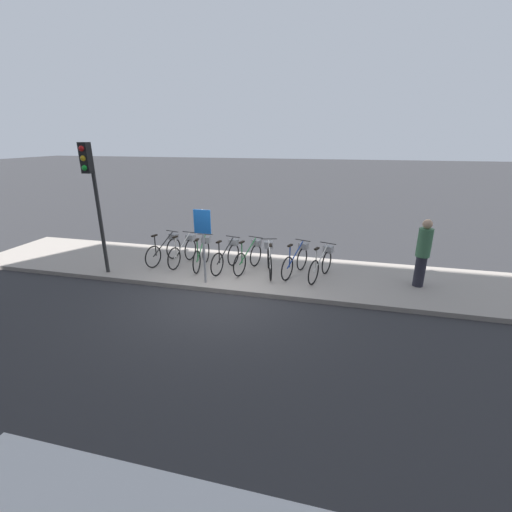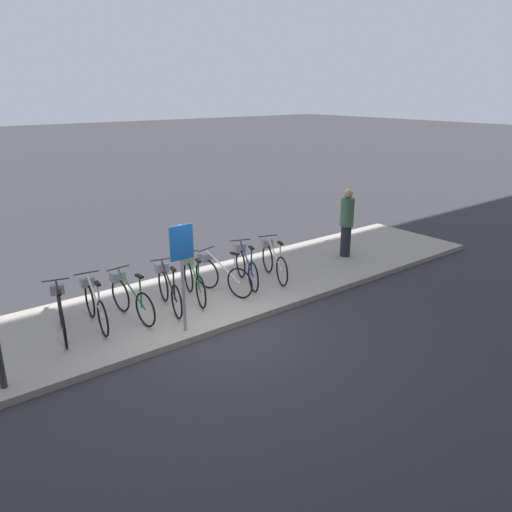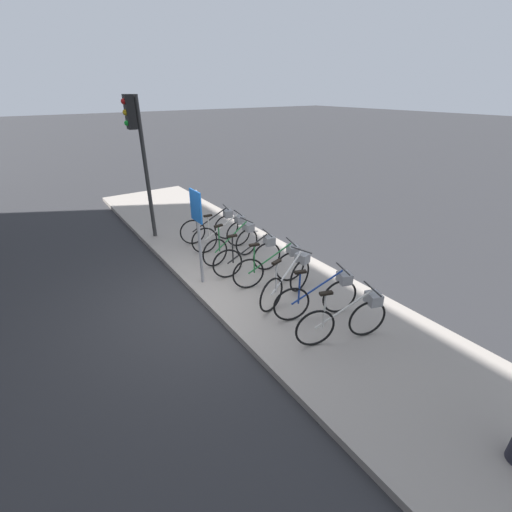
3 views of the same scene
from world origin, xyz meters
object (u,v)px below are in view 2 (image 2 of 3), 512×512
parked_bicycle_0 (61,311)px  parked_bicycle_5 (219,273)px  sign_post (182,260)px  parked_bicycle_6 (245,264)px  parked_bicycle_1 (94,302)px  parked_bicycle_4 (193,278)px  parked_bicycle_3 (168,287)px  parked_bicycle_7 (273,259)px  pedestrian (347,221)px  parked_bicycle_2 (129,296)px

parked_bicycle_0 → parked_bicycle_5: size_ratio=1.01×
parked_bicycle_0 → sign_post: 2.32m
parked_bicycle_0 → parked_bicycle_6: size_ratio=1.03×
parked_bicycle_0 → parked_bicycle_1: (0.60, 0.01, 0.00)m
parked_bicycle_1 → parked_bicycle_4: 2.05m
parked_bicycle_3 → parked_bicycle_6: same height
parked_bicycle_5 → parked_bicycle_6: size_ratio=1.02×
parked_bicycle_7 → parked_bicycle_3: bearing=-179.9°
parked_bicycle_3 → parked_bicycle_5: (1.23, 0.03, 0.00)m
parked_bicycle_3 → parked_bicycle_5: same height
sign_post → pedestrian: bearing=11.6°
parked_bicycle_6 → parked_bicycle_7: 0.71m
parked_bicycle_1 → sign_post: bearing=-46.9°
parked_bicycle_2 → parked_bicycle_4: same height
parked_bicycle_5 → parked_bicycle_6: 0.76m
parked_bicycle_7 → pedestrian: (2.45, 0.03, 0.49)m
parked_bicycle_1 → parked_bicycle_2: bearing=-10.2°
parked_bicycle_0 → parked_bicycle_7: 4.69m
parked_bicycle_1 → parked_bicycle_6: (3.39, -0.04, 0.00)m
parked_bicycle_4 → parked_bicycle_3: bearing=-169.6°
parked_bicycle_7 → pedestrian: bearing=0.8°
parked_bicycle_7 → pedestrian: 2.50m
parked_bicycle_2 → parked_bicycle_3: same height
parked_bicycle_6 → parked_bicycle_0: bearing=179.5°
parked_bicycle_5 → parked_bicycle_6: bearing=7.0°
parked_bicycle_0 → parked_bicycle_4: size_ratio=1.01×
parked_bicycle_0 → pedestrian: size_ratio=0.87×
pedestrian → sign_post: sign_post is taller
parked_bicycle_4 → parked_bicycle_6: (1.34, 0.00, 0.00)m
parked_bicycle_2 → parked_bicycle_5: same height
parked_bicycle_6 → parked_bicycle_2: bearing=-178.6°
parked_bicycle_6 → parked_bicycle_7: same height
parked_bicycle_4 → pedestrian: size_ratio=0.87×
parked_bicycle_0 → sign_post: size_ratio=0.78×
sign_post → parked_bicycle_7: bearing=20.1°
parked_bicycle_5 → parked_bicycle_0: bearing=177.8°
parked_bicycle_4 → parked_bicycle_5: bearing=-8.6°
parked_bicycle_7 → parked_bicycle_0: bearing=178.2°
parked_bicycle_6 → sign_post: 2.69m
sign_post → parked_bicycle_6: bearing=28.0°
parked_bicycle_5 → pedestrian: bearing=0.2°
parked_bicycle_2 → parked_bicycle_4: bearing=2.7°
parked_bicycle_3 → parked_bicycle_7: size_ratio=1.03×
parked_bicycle_1 → parked_bicycle_4: (2.05, -0.05, 0.00)m
sign_post → parked_bicycle_1: bearing=133.1°
parked_bicycle_3 → pedestrian: pedestrian is taller
parked_bicycle_5 → pedestrian: 3.93m
parked_bicycle_4 → parked_bicycle_6: bearing=0.2°
parked_bicycle_3 → parked_bicycle_5: 1.23m
parked_bicycle_0 → parked_bicycle_7: same height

